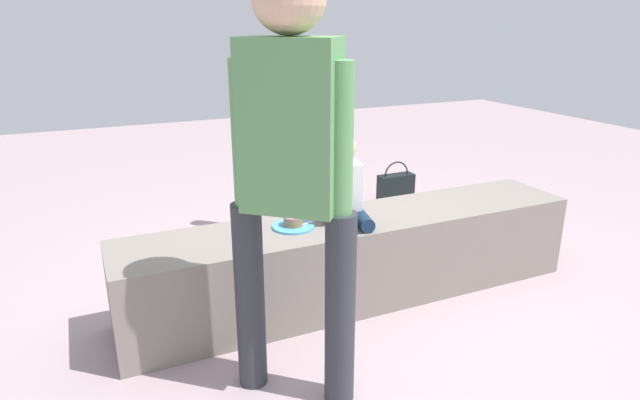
# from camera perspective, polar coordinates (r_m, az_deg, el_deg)

# --- Properties ---
(ground_plane) EXTENTS (12.00, 12.00, 0.00)m
(ground_plane) POSITION_cam_1_polar(r_m,az_deg,el_deg) (3.16, 3.79, -10.09)
(ground_plane) COLOR #A48E93
(concrete_ledge) EXTENTS (2.61, 0.48, 0.48)m
(concrete_ledge) POSITION_cam_1_polar(r_m,az_deg,el_deg) (3.05, 3.89, -6.13)
(concrete_ledge) COLOR gray
(concrete_ledge) RESTS_ON ground_plane
(child_seated) EXTENTS (0.28, 0.34, 0.48)m
(child_seated) POSITION_cam_1_polar(r_m,az_deg,el_deg) (2.82, 2.39, 1.67)
(child_seated) COLOR #142A45
(child_seated) RESTS_ON concrete_ledge
(adult_standing) EXTENTS (0.42, 0.39, 1.72)m
(adult_standing) POSITION_cam_1_polar(r_m,az_deg,el_deg) (2.01, -3.04, 4.78)
(adult_standing) COLOR #2D3137
(adult_standing) RESTS_ON ground_plane
(cake_plate) EXTENTS (0.22, 0.22, 0.07)m
(cake_plate) POSITION_cam_1_polar(r_m,az_deg,el_deg) (2.82, -2.83, -2.49)
(cake_plate) COLOR #4CA5D8
(cake_plate) RESTS_ON concrete_ledge
(gift_bag) EXTENTS (0.23, 0.10, 0.34)m
(gift_bag) POSITION_cam_1_polar(r_m,az_deg,el_deg) (3.76, 5.91, -2.80)
(gift_bag) COLOR #B259BF
(gift_bag) RESTS_ON ground_plane
(railing_post) EXTENTS (0.36, 0.36, 1.21)m
(railing_post) POSITION_cam_1_polar(r_m,az_deg,el_deg) (3.91, -4.45, 2.92)
(railing_post) COLOR black
(railing_post) RESTS_ON ground_plane
(water_bottle_near_gift) EXTENTS (0.07, 0.07, 0.21)m
(water_bottle_near_gift) POSITION_cam_1_polar(r_m,az_deg,el_deg) (4.26, 9.46, -1.14)
(water_bottle_near_gift) COLOR silver
(water_bottle_near_gift) RESTS_ON ground_plane
(party_cup_red) EXTENTS (0.09, 0.09, 0.12)m
(party_cup_red) POSITION_cam_1_polar(r_m,az_deg,el_deg) (3.51, -17.14, -6.85)
(party_cup_red) COLOR red
(party_cup_red) RESTS_ON ground_plane
(cake_box_white) EXTENTS (0.35, 0.35, 0.10)m
(cake_box_white) POSITION_cam_1_polar(r_m,az_deg,el_deg) (3.73, -14.93, -5.17)
(cake_box_white) COLOR white
(cake_box_white) RESTS_ON ground_plane
(handbag_black_leather) EXTENTS (0.31, 0.12, 0.37)m
(handbag_black_leather) POSITION_cam_1_polar(r_m,az_deg,el_deg) (4.67, 7.99, 1.24)
(handbag_black_leather) COLOR black
(handbag_black_leather) RESTS_ON ground_plane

